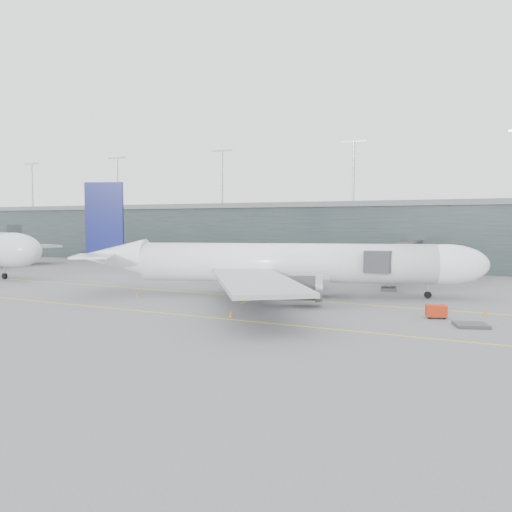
% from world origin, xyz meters
% --- Properties ---
extents(ground, '(320.00, 320.00, 0.00)m').
position_xyz_m(ground, '(0.00, 0.00, 0.00)').
color(ground, slate).
rests_on(ground, ground).
extents(taxiline_a, '(160.00, 0.25, 0.02)m').
position_xyz_m(taxiline_a, '(0.00, -4.00, 0.01)').
color(taxiline_a, yellow).
rests_on(taxiline_a, ground).
extents(taxiline_b, '(160.00, 0.25, 0.02)m').
position_xyz_m(taxiline_b, '(0.00, -20.00, 0.01)').
color(taxiline_b, yellow).
rests_on(taxiline_b, ground).
extents(taxiline_lead_main, '(0.25, 60.00, 0.02)m').
position_xyz_m(taxiline_lead_main, '(5.00, 20.00, 0.01)').
color(taxiline_lead_main, yellow).
rests_on(taxiline_lead_main, ground).
extents(taxiline_lead_adj, '(0.25, 60.00, 0.02)m').
position_xyz_m(taxiline_lead_adj, '(-75.00, 20.00, 0.01)').
color(taxiline_lead_adj, yellow).
rests_on(taxiline_lead_adj, ground).
extents(terminal, '(240.00, 36.00, 29.00)m').
position_xyz_m(terminal, '(-0.00, 58.00, 7.62)').
color(terminal, '#1D2828').
rests_on(terminal, ground).
extents(main_aircraft, '(57.57, 53.03, 16.55)m').
position_xyz_m(main_aircraft, '(7.38, -1.39, 4.64)').
color(main_aircraft, white).
rests_on(main_aircraft, ground).
extents(jet_bridge, '(4.89, 45.10, 6.87)m').
position_xyz_m(jet_bridge, '(20.17, 24.79, 5.14)').
color(jet_bridge, '#2F3035').
rests_on(jet_bridge, ground).
extents(gse_cart, '(2.46, 1.93, 1.47)m').
position_xyz_m(gse_cart, '(29.14, -9.59, 0.82)').
color(gse_cart, '#A0230B').
rests_on(gse_cart, ground).
extents(baggage_dolly, '(3.83, 3.43, 0.32)m').
position_xyz_m(baggage_dolly, '(32.83, -12.82, 0.19)').
color(baggage_dolly, '#313236').
rests_on(baggage_dolly, ground).
extents(uld_a, '(2.64, 2.29, 2.09)m').
position_xyz_m(uld_a, '(-4.20, 9.81, 1.10)').
color(uld_a, '#36363B').
rests_on(uld_a, ground).
extents(uld_b, '(2.26, 1.97, 1.77)m').
position_xyz_m(uld_b, '(-2.20, 10.96, 0.93)').
color(uld_b, '#36363B').
rests_on(uld_b, ground).
extents(uld_c, '(2.41, 2.03, 2.00)m').
position_xyz_m(uld_c, '(0.95, 11.32, 1.05)').
color(uld_c, '#36363B').
rests_on(uld_c, ground).
extents(cone_nose, '(0.42, 0.42, 0.66)m').
position_xyz_m(cone_nose, '(34.06, -6.02, 0.33)').
color(cone_nose, '#D9630C').
rests_on(cone_nose, ground).
extents(cone_wing_stbd, '(0.46, 0.46, 0.73)m').
position_xyz_m(cone_wing_stbd, '(8.17, -18.69, 0.37)').
color(cone_wing_stbd, orange).
rests_on(cone_wing_stbd, ground).
extents(cone_wing_port, '(0.43, 0.43, 0.68)m').
position_xyz_m(cone_wing_port, '(7.51, 10.69, 0.34)').
color(cone_wing_port, '#E5520C').
rests_on(cone_wing_port, ground).
extents(cone_tail, '(0.43, 0.43, 0.69)m').
position_xyz_m(cone_tail, '(-11.14, -10.80, 0.35)').
color(cone_tail, orange).
rests_on(cone_tail, ground).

